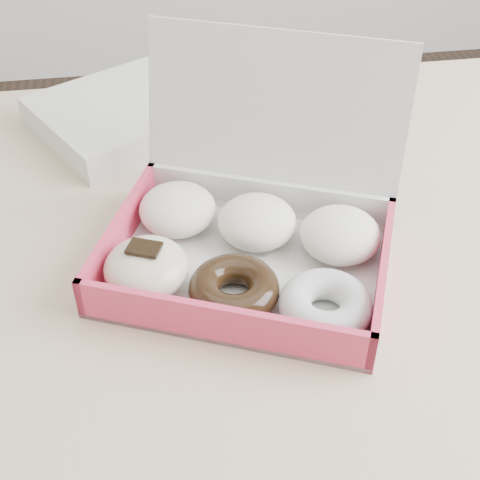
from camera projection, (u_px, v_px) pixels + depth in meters
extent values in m
cube|color=tan|center=(346.00, 220.00, 0.89)|extent=(1.20, 0.80, 0.04)
cylinder|color=tan|center=(11.00, 286.00, 1.33)|extent=(0.05, 0.05, 0.71)
cube|color=silver|center=(246.00, 270.00, 0.78)|extent=(0.38, 0.34, 0.01)
cube|color=#D93554|center=(220.00, 325.00, 0.68)|extent=(0.29, 0.13, 0.05)
cube|color=silver|center=(267.00, 199.00, 0.84)|extent=(0.29, 0.13, 0.05)
cube|color=#D93554|center=(120.00, 234.00, 0.79)|extent=(0.10, 0.22, 0.05)
cube|color=#D93554|center=(382.00, 278.00, 0.73)|extent=(0.10, 0.22, 0.05)
cube|color=silver|center=(273.00, 128.00, 0.80)|extent=(0.31, 0.18, 0.23)
ellipsoid|color=white|center=(178.00, 209.00, 0.82)|extent=(0.12, 0.12, 0.05)
ellipsoid|color=white|center=(257.00, 222.00, 0.80)|extent=(0.12, 0.12, 0.05)
ellipsoid|color=white|center=(340.00, 235.00, 0.78)|extent=(0.12, 0.12, 0.05)
ellipsoid|color=beige|center=(147.00, 268.00, 0.74)|extent=(0.12, 0.12, 0.05)
cube|color=black|center=(144.00, 248.00, 0.72)|extent=(0.04, 0.04, 0.00)
torus|color=black|center=(234.00, 289.00, 0.72)|extent=(0.13, 0.13, 0.03)
torus|color=silver|center=(326.00, 305.00, 0.70)|extent=(0.13, 0.13, 0.03)
cube|color=white|center=(134.00, 111.00, 1.02)|extent=(0.35, 0.33, 0.04)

